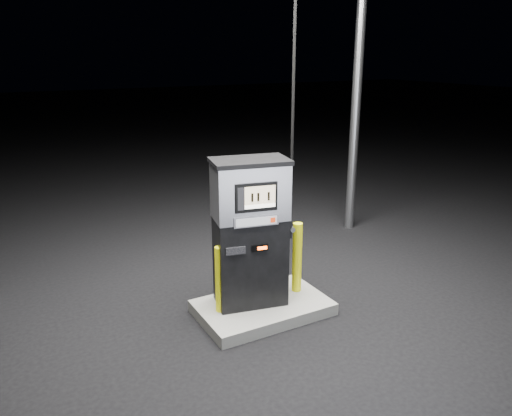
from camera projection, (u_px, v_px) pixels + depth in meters
ground at (263, 313)px, 6.26m from camera, size 80.00×80.00×0.00m
pump_island at (263, 308)px, 6.24m from camera, size 1.60×1.00×0.15m
fuel_dispenser at (250, 231)px, 5.96m from camera, size 1.04×0.71×3.76m
bollard_left at (220, 279)px, 5.89m from camera, size 0.12×0.12×0.82m
bollard_right at (297, 257)px, 6.40m from camera, size 0.16×0.16×0.93m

